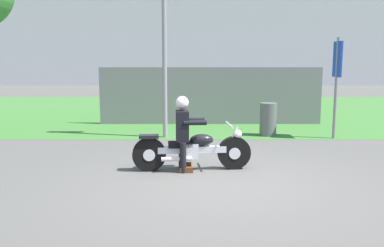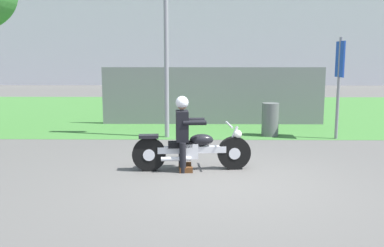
# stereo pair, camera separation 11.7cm
# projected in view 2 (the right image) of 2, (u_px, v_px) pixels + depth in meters

# --- Properties ---
(ground) EXTENTS (120.00, 120.00, 0.00)m
(ground) POSITION_uv_depth(u_px,v_px,m) (220.00, 182.00, 7.03)
(ground) COLOR #565451
(grass_verge) EXTENTS (60.00, 12.00, 0.01)m
(grass_verge) POSITION_uv_depth(u_px,v_px,m) (208.00, 111.00, 16.64)
(grass_verge) COLOR #3D7533
(grass_verge) RESTS_ON ground
(motorcycle_lead) EXTENTS (2.22, 0.66, 0.87)m
(motorcycle_lead) POSITION_uv_depth(u_px,v_px,m) (192.00, 150.00, 7.77)
(motorcycle_lead) COLOR black
(motorcycle_lead) RESTS_ON ground
(rider_lead) EXTENTS (0.57, 0.49, 1.39)m
(rider_lead) POSITION_uv_depth(u_px,v_px,m) (183.00, 127.00, 7.69)
(rider_lead) COLOR black
(rider_lead) RESTS_ON ground
(streetlight_pole) EXTENTS (0.96, 0.20, 5.26)m
(streetlight_pole) POSITION_uv_depth(u_px,v_px,m) (171.00, 8.00, 10.58)
(streetlight_pole) COLOR gray
(streetlight_pole) RESTS_ON ground
(trash_can) EXTENTS (0.45, 0.45, 0.89)m
(trash_can) POSITION_uv_depth(u_px,v_px,m) (270.00, 119.00, 11.22)
(trash_can) COLOR #595E5B
(trash_can) RESTS_ON ground
(sign_banner) EXTENTS (0.08, 0.60, 2.60)m
(sign_banner) POSITION_uv_depth(u_px,v_px,m) (339.00, 72.00, 10.60)
(sign_banner) COLOR gray
(sign_banner) RESTS_ON ground
(fence_segment) EXTENTS (7.00, 0.06, 1.80)m
(fence_segment) POSITION_uv_depth(u_px,v_px,m) (213.00, 96.00, 13.15)
(fence_segment) COLOR slate
(fence_segment) RESTS_ON ground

